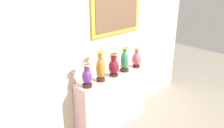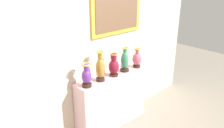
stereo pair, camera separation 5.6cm
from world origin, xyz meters
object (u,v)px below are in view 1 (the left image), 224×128
(vase_violet, at_px, (87,77))
(vase_burgundy, at_px, (114,66))
(vase_jade, at_px, (125,61))
(vase_ochre, at_px, (101,68))
(vase_rose, at_px, (137,59))

(vase_violet, relative_size, vase_burgundy, 0.94)
(vase_jade, bearing_deg, vase_ochre, -178.32)
(vase_ochre, height_order, vase_rose, vase_ochre)
(vase_ochre, distance_m, vase_burgundy, 0.26)
(vase_violet, relative_size, vase_ochre, 0.75)
(vase_violet, distance_m, vase_jade, 0.76)
(vase_burgundy, distance_m, vase_jade, 0.25)
(vase_violet, relative_size, vase_rose, 1.01)
(vase_burgundy, relative_size, vase_jade, 0.91)
(vase_ochre, bearing_deg, vase_burgundy, 0.04)
(vase_jade, xyz_separation_m, vase_rose, (0.26, -0.02, -0.03))
(vase_ochre, distance_m, vase_rose, 0.77)
(vase_jade, bearing_deg, vase_burgundy, -176.59)
(vase_violet, bearing_deg, vase_rose, 0.71)
(vase_rose, bearing_deg, vase_ochre, 179.73)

